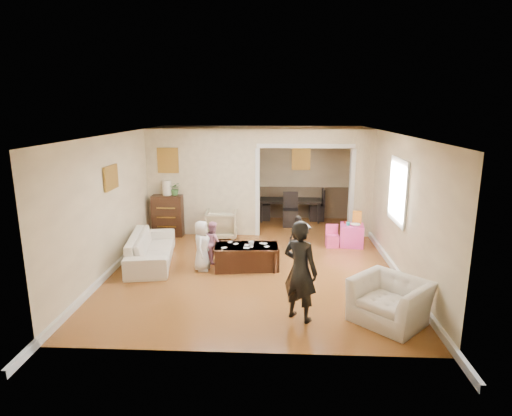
# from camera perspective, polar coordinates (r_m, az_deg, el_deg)

# --- Properties ---
(floor) EXTENTS (7.00, 7.00, 0.00)m
(floor) POSITION_cam_1_polar(r_m,az_deg,el_deg) (8.96, -0.06, -6.84)
(floor) COLOR #A25D29
(floor) RESTS_ON ground
(partition_left) EXTENTS (2.75, 0.18, 2.60)m
(partition_left) POSITION_cam_1_polar(r_m,az_deg,el_deg) (10.51, -7.09, 3.42)
(partition_left) COLOR beige
(partition_left) RESTS_ON ground
(partition_right) EXTENTS (0.55, 0.18, 2.60)m
(partition_right) POSITION_cam_1_polar(r_m,az_deg,el_deg) (10.56, 14.00, 3.17)
(partition_right) COLOR beige
(partition_right) RESTS_ON ground
(partition_header) EXTENTS (2.22, 0.18, 0.35)m
(partition_header) POSITION_cam_1_polar(r_m,az_deg,el_deg) (10.25, 6.69, 9.52)
(partition_header) COLOR beige
(partition_header) RESTS_ON partition_right
(window_pane) EXTENTS (0.03, 0.95, 1.10)m
(window_pane) POSITION_cam_1_polar(r_m,az_deg,el_deg) (8.47, 18.58, 2.15)
(window_pane) COLOR white
(window_pane) RESTS_ON ground
(framed_art_partition) EXTENTS (0.45, 0.03, 0.55)m
(framed_art_partition) POSITION_cam_1_polar(r_m,az_deg,el_deg) (10.51, -11.73, 6.27)
(framed_art_partition) COLOR brown
(framed_art_partition) RESTS_ON partition_left
(framed_art_sofa_wall) EXTENTS (0.03, 0.55, 0.40)m
(framed_art_sofa_wall) POSITION_cam_1_polar(r_m,az_deg,el_deg) (8.51, -18.88, 3.88)
(framed_art_sofa_wall) COLOR brown
(framed_art_alcove) EXTENTS (0.45, 0.03, 0.55)m
(framed_art_alcove) POSITION_cam_1_polar(r_m,az_deg,el_deg) (11.94, 6.08, 6.57)
(framed_art_alcove) COLOR brown
(sofa) EXTENTS (1.13, 2.16, 0.60)m
(sofa) POSITION_cam_1_polar(r_m,az_deg,el_deg) (8.94, -13.87, -5.27)
(sofa) COLOR #F0E3CF
(sofa) RESTS_ON ground
(armchair_back) EXTENTS (0.77, 0.79, 0.69)m
(armchair_back) POSITION_cam_1_polar(r_m,az_deg,el_deg) (10.31, -4.63, -2.16)
(armchair_back) COLOR tan
(armchair_back) RESTS_ON ground
(armchair_front) EXTENTS (1.33, 1.33, 0.65)m
(armchair_front) POSITION_cam_1_polar(r_m,az_deg,el_deg) (6.67, 17.54, -11.81)
(armchair_front) COLOR #F0E3CF
(armchair_front) RESTS_ON ground
(dresser) EXTENTS (0.74, 0.42, 1.02)m
(dresser) POSITION_cam_1_polar(r_m,az_deg,el_deg) (10.67, -11.68, -0.95)
(dresser) COLOR #341B0F
(dresser) RESTS_ON ground
(table_lamp) EXTENTS (0.22, 0.22, 0.36)m
(table_lamp) POSITION_cam_1_polar(r_m,az_deg,el_deg) (10.53, -11.85, 2.68)
(table_lamp) COLOR #FFEFCF
(table_lamp) RESTS_ON dresser
(potted_plant) EXTENTS (0.28, 0.25, 0.31)m
(potted_plant) POSITION_cam_1_polar(r_m,az_deg,el_deg) (10.48, -10.79, 2.56)
(potted_plant) COLOR #407032
(potted_plant) RESTS_ON dresser
(coffee_table) EXTENTS (1.30, 0.76, 0.46)m
(coffee_table) POSITION_cam_1_polar(r_m,az_deg,el_deg) (8.41, -1.30, -6.55)
(coffee_table) COLOR #331C10
(coffee_table) RESTS_ON ground
(coffee_cup) EXTENTS (0.12, 0.12, 0.10)m
(coffee_cup) POSITION_cam_1_polar(r_m,az_deg,el_deg) (8.26, -0.64, -4.84)
(coffee_cup) COLOR silver
(coffee_cup) RESTS_ON coffee_table
(play_table) EXTENTS (0.58, 0.58, 0.49)m
(play_table) POSITION_cam_1_polar(r_m,az_deg,el_deg) (9.97, 12.70, -3.58)
(play_table) COLOR #F741AC
(play_table) RESTS_ON ground
(cereal_box) EXTENTS (0.21, 0.10, 0.30)m
(cereal_box) POSITION_cam_1_polar(r_m,az_deg,el_deg) (9.98, 13.40, -1.24)
(cereal_box) COLOR gold
(cereal_box) RESTS_ON play_table
(cyan_cup) EXTENTS (0.08, 0.08, 0.08)m
(cyan_cup) POSITION_cam_1_polar(r_m,az_deg,el_deg) (9.82, 12.26, -2.07)
(cyan_cup) COLOR #29D1CA
(cyan_cup) RESTS_ON play_table
(toy_block) EXTENTS (0.09, 0.08, 0.05)m
(toy_block) POSITION_cam_1_polar(r_m,az_deg,el_deg) (9.99, 11.99, -1.89)
(toy_block) COLOR red
(toy_block) RESTS_ON play_table
(play_bowl) EXTENTS (0.25, 0.25, 0.05)m
(play_bowl) POSITION_cam_1_polar(r_m,az_deg,el_deg) (9.79, 13.19, -2.25)
(play_bowl) COLOR white
(play_bowl) RESTS_ON play_table
(dining_table) EXTENTS (1.76, 1.01, 0.61)m
(dining_table) POSITION_cam_1_polar(r_m,az_deg,el_deg) (11.97, 4.55, -0.17)
(dining_table) COLOR black
(dining_table) RESTS_ON ground
(adult_person) EXTENTS (0.67, 0.62, 1.53)m
(adult_person) POSITION_cam_1_polar(r_m,az_deg,el_deg) (6.31, 5.95, -8.37)
(adult_person) COLOR black
(adult_person) RESTS_ON ground
(child_kneel_a) EXTENTS (0.34, 0.50, 0.99)m
(child_kneel_a) POSITION_cam_1_polar(r_m,az_deg,el_deg) (8.28, -7.28, -5.04)
(child_kneel_a) COLOR white
(child_kneel_a) RESTS_ON ground
(child_kneel_b) EXTENTS (0.48, 0.52, 0.86)m
(child_kneel_b) POSITION_cam_1_polar(r_m,az_deg,el_deg) (8.70, -5.78, -4.56)
(child_kneel_b) COLOR pink
(child_kneel_b) RESTS_ON ground
(child_toddler) EXTENTS (0.52, 0.53, 0.89)m
(child_toddler) POSITION_cam_1_polar(r_m,az_deg,el_deg) (9.05, 5.70, -3.74)
(child_toddler) COLOR black
(child_toddler) RESTS_ON ground
(craft_papers) EXTENTS (0.94, 0.47, 0.00)m
(craft_papers) POSITION_cam_1_polar(r_m,az_deg,el_deg) (8.34, -1.18, -5.03)
(craft_papers) COLOR white
(craft_papers) RESTS_ON coffee_table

